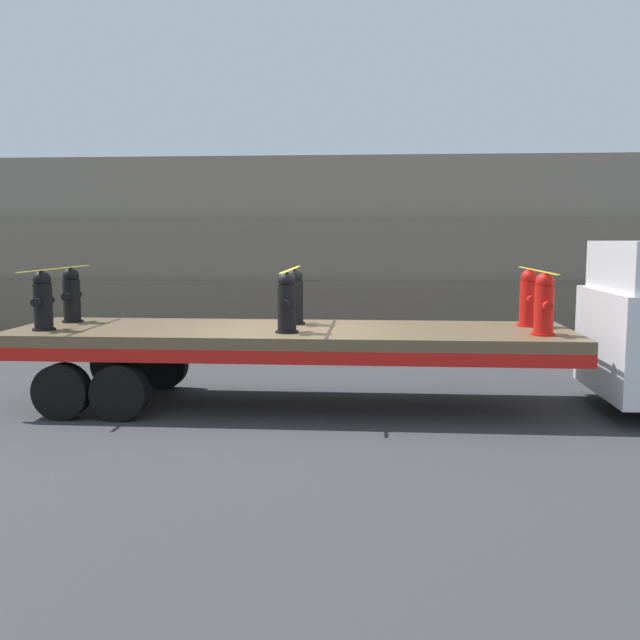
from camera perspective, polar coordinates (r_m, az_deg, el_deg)
ground_plane at (r=11.71m, az=-2.30°, el=-6.83°), size 120.00×120.00×0.00m
rock_cliff at (r=19.78m, az=0.48°, el=5.72°), size 60.00×3.30×4.79m
flatbed_trailer at (r=11.57m, az=-4.76°, el=-1.75°), size 8.91×2.54×1.27m
fire_hydrant_black_near_0 at (r=11.99m, az=-21.29°, el=1.40°), size 0.36×0.58×0.94m
fire_hydrant_black_far_0 at (r=12.96m, az=-19.25°, el=1.85°), size 0.36×0.58×0.94m
fire_hydrant_black_near_1 at (r=10.89m, az=-2.67°, el=1.36°), size 0.36×0.58×0.94m
fire_hydrant_black_far_1 at (r=11.96m, az=-2.05°, el=1.84°), size 0.36×0.58×0.94m
fire_hydrant_red_near_2 at (r=11.11m, az=17.49°, el=1.16°), size 0.36×0.58×0.94m
fire_hydrant_red_far_2 at (r=12.15m, az=16.35°, el=1.65°), size 0.36×0.58×0.94m
cargo_strap_rear at (r=12.44m, az=-20.32°, el=3.86°), size 0.05×2.64×0.01m
cargo_strap_middle at (r=11.39m, az=-2.35°, el=4.05°), size 0.05×2.64×0.01m
cargo_strap_front at (r=11.60m, az=16.98°, el=3.81°), size 0.05×2.64×0.01m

